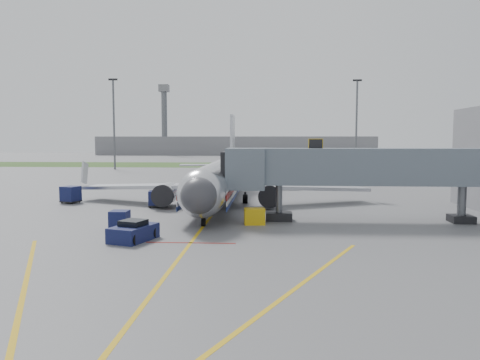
# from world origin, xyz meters

# --- Properties ---
(ground) EXTENTS (400.00, 400.00, 0.00)m
(ground) POSITION_xyz_m (0.00, 0.00, 0.00)
(ground) COLOR #565659
(ground) RESTS_ON ground
(grass_strip) EXTENTS (300.00, 25.00, 0.01)m
(grass_strip) POSITION_xyz_m (0.00, 90.00, 0.01)
(grass_strip) COLOR #2D4C1E
(grass_strip) RESTS_ON ground
(apron_markings) EXTENTS (21.52, 50.00, 0.01)m
(apron_markings) POSITION_xyz_m (0.00, -7.40, 0.00)
(apron_markings) COLOR gold
(apron_markings) RESTS_ON ground
(airliner) EXTENTS (32.10, 35.67, 10.25)m
(airliner) POSITION_xyz_m (0.00, 15.25, 2.65)
(airliner) COLOR silver
(airliner) RESTS_ON ground
(jet_bridge) EXTENTS (25.30, 4.00, 6.90)m
(jet_bridge) POSITION_xyz_m (12.86, 5.00, 4.47)
(jet_bridge) COLOR slate
(jet_bridge) RESTS_ON ground
(light_mast_left) EXTENTS (2.00, 0.44, 20.40)m
(light_mast_left) POSITION_xyz_m (-30.00, 70.00, 10.78)
(light_mast_left) COLOR #595B60
(light_mast_left) RESTS_ON ground
(light_mast_right) EXTENTS (2.00, 0.44, 20.40)m
(light_mast_right) POSITION_xyz_m (25.00, 75.00, 10.78)
(light_mast_right) COLOR #595B60
(light_mast_right) RESTS_ON ground
(distant_terminal) EXTENTS (120.00, 14.00, 8.00)m
(distant_terminal) POSITION_xyz_m (-10.00, 170.00, 4.00)
(distant_terminal) COLOR slate
(distant_terminal) RESTS_ON ground
(control_tower) EXTENTS (4.00, 4.00, 30.00)m
(control_tower) POSITION_xyz_m (-40.00, 165.00, 17.33)
(control_tower) COLOR #595B60
(control_tower) RESTS_ON ground
(pushback_tug) EXTENTS (3.02, 3.85, 1.40)m
(pushback_tug) POSITION_xyz_m (-4.00, -3.50, 0.59)
(pushback_tug) COLOR #0C1A38
(pushback_tug) RESTS_ON ground
(baggage_cart_a) EXTENTS (1.37, 1.37, 1.48)m
(baggage_cart_a) POSITION_xyz_m (-6.10, 0.01, 0.75)
(baggage_cart_a) COLOR #0C1A38
(baggage_cart_a) RESTS_ON ground
(baggage_cart_b) EXTENTS (1.74, 1.74, 1.66)m
(baggage_cart_b) POSITION_xyz_m (-6.23, 12.11, 0.85)
(baggage_cart_b) COLOR #0C1A38
(baggage_cart_b) RESTS_ON ground
(baggage_cart_c) EXTENTS (2.13, 2.13, 1.81)m
(baggage_cart_c) POSITION_xyz_m (-16.16, 14.42, 0.92)
(baggage_cart_c) COLOR #0C1A38
(baggage_cart_c) RESTS_ON ground
(belt_loader) EXTENTS (2.41, 4.69, 2.21)m
(belt_loader) POSITION_xyz_m (-2.49, 15.50, 0.55)
(belt_loader) COLOR #0C1A38
(belt_loader) RESTS_ON ground
(ground_power_cart) EXTENTS (1.76, 1.28, 1.32)m
(ground_power_cart) POSITION_xyz_m (4.00, 3.00, 0.65)
(ground_power_cart) COLOR gold
(ground_power_cart) RESTS_ON ground
(ramp_worker) EXTENTS (0.75, 0.67, 1.72)m
(ramp_worker) POSITION_xyz_m (-6.87, 15.69, 0.86)
(ramp_worker) COLOR #BFD719
(ramp_worker) RESTS_ON ground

